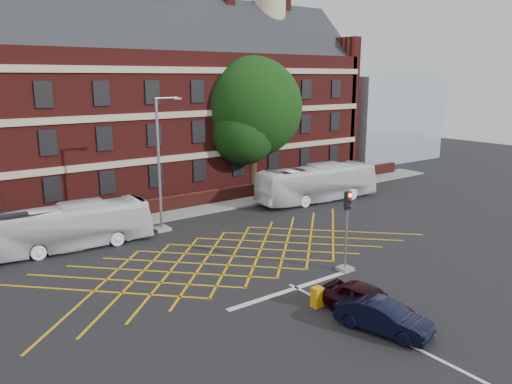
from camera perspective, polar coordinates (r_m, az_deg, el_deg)
ground at (r=27.14m, az=-0.27°, el=-8.52°), size 120.00×120.00×0.00m
victorian_building at (r=45.03m, az=-17.08°, el=9.75°), size 51.00×12.17×20.40m
boundary_wall at (r=37.73m, az=-12.05°, el=-1.72°), size 56.00×0.50×1.10m
far_pavement at (r=36.98m, az=-11.36°, el=-2.77°), size 60.00×3.00×0.12m
glass_block at (r=64.26m, az=13.33°, el=8.25°), size 14.00×10.00×10.00m
box_junction_hatching at (r=28.66m, az=-2.65°, el=-7.31°), size 8.22×8.22×0.02m
stop_line at (r=24.62m, az=4.65°, el=-10.87°), size 8.00×0.30×0.02m
centre_line at (r=20.72m, az=17.06°, el=-16.31°), size 0.15×14.00×0.02m
bus_left at (r=31.40m, az=-20.69°, el=-3.76°), size 9.84×2.94×2.70m
bus_right at (r=41.02m, az=7.04°, el=1.02°), size 10.96×3.49×3.00m
car_navy at (r=21.09m, az=14.36°, el=-13.68°), size 2.30×4.05×1.26m
car_maroon at (r=22.17m, az=12.59°, el=-12.03°), size 2.21×4.25×1.38m
deciduous_tree at (r=45.30m, az=-0.51°, el=8.88°), size 9.04×9.04×11.83m
traffic_light_near at (r=26.42m, az=10.27°, el=-5.27°), size 0.70×0.70×4.27m
street_lamp at (r=33.14m, az=-10.83°, el=0.62°), size 2.25×1.00×8.71m
utility_cabinet at (r=22.69m, az=6.99°, el=-11.84°), size 0.45×0.41×0.92m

